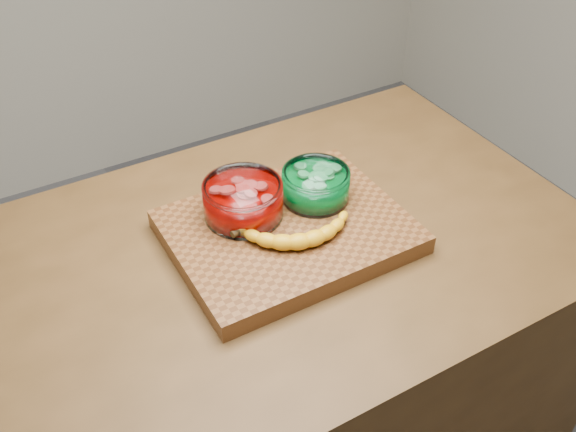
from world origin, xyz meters
TOP-DOWN VIEW (x-y plane):
  - counter at (0.00, 0.00)m, footprint 1.20×0.80m
  - cutting_board at (0.00, 0.00)m, footprint 0.45×0.35m
  - bowl_red at (-0.06, 0.07)m, footprint 0.16×0.16m
  - bowl_green at (0.09, 0.04)m, footprint 0.14×0.14m
  - banana at (-0.00, -0.03)m, footprint 0.24×0.15m

SIDE VIEW (x-z plane):
  - counter at x=0.00m, z-range 0.00..0.90m
  - cutting_board at x=0.00m, z-range 0.90..0.94m
  - banana at x=0.00m, z-range 0.94..0.97m
  - bowl_green at x=0.09m, z-range 0.94..1.00m
  - bowl_red at x=-0.06m, z-range 0.94..1.01m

